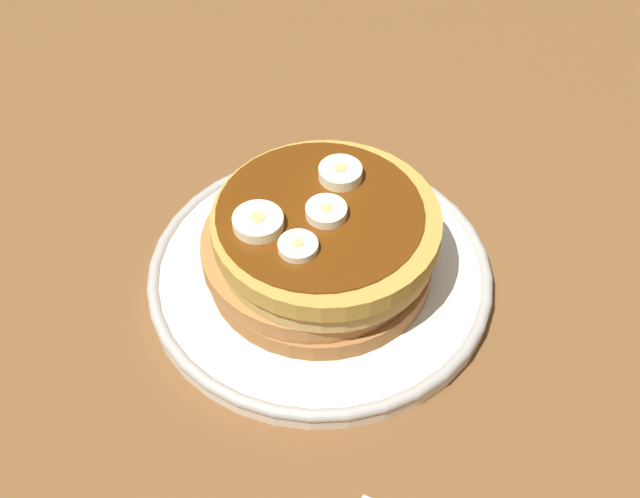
# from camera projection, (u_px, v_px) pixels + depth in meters

# --- Properties ---
(ground_plane) EXTENTS (1.40, 1.40, 0.03)m
(ground_plane) POSITION_uv_depth(u_px,v_px,m) (320.00, 295.00, 0.64)
(ground_plane) COLOR brown
(plate) EXTENTS (0.25, 0.25, 0.02)m
(plate) POSITION_uv_depth(u_px,v_px,m) (320.00, 274.00, 0.62)
(plate) COLOR silver
(plate) RESTS_ON ground_plane
(pancake_stack) EXTENTS (0.16, 0.17, 0.06)m
(pancake_stack) POSITION_uv_depth(u_px,v_px,m) (322.00, 242.00, 0.60)
(pancake_stack) COLOR #9A6333
(pancake_stack) RESTS_ON plate
(banana_slice_0) EXTENTS (0.03, 0.03, 0.01)m
(banana_slice_0) POSITION_uv_depth(u_px,v_px,m) (327.00, 211.00, 0.57)
(banana_slice_0) COLOR #EFE6BB
(banana_slice_0) RESTS_ON pancake_stack
(banana_slice_1) EXTENTS (0.03, 0.03, 0.01)m
(banana_slice_1) POSITION_uv_depth(u_px,v_px,m) (298.00, 247.00, 0.55)
(banana_slice_1) COLOR beige
(banana_slice_1) RESTS_ON pancake_stack
(banana_slice_2) EXTENTS (0.03, 0.03, 0.01)m
(banana_slice_2) POSITION_uv_depth(u_px,v_px,m) (340.00, 174.00, 0.60)
(banana_slice_2) COLOR #F1EEB6
(banana_slice_2) RESTS_ON pancake_stack
(banana_slice_3) EXTENTS (0.03, 0.03, 0.01)m
(banana_slice_3) POSITION_uv_depth(u_px,v_px,m) (258.00, 223.00, 0.57)
(banana_slice_3) COLOR #FAF3BA
(banana_slice_3) RESTS_ON pancake_stack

